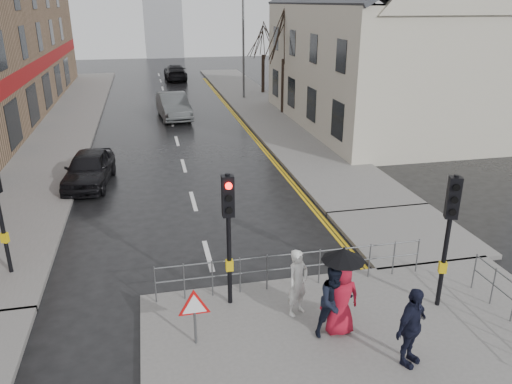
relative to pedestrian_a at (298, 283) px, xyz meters
name	(u,v)px	position (x,y,z in m)	size (l,w,h in m)	color
ground	(224,312)	(-1.70, 0.59, -0.98)	(120.00, 120.00, 0.00)	black
left_pavement	(68,120)	(-8.20, 23.59, -0.91)	(4.00, 44.00, 0.14)	#605E5B
right_pavement	(258,105)	(4.80, 25.59, -0.91)	(4.00, 40.00, 0.14)	#605E5B
pavement_bridge_right	(406,233)	(4.80, 3.59, -0.91)	(4.00, 4.20, 0.14)	#605E5B
building_right_cream	(376,45)	(10.30, 18.59, 3.80)	(9.00, 16.40, 10.10)	beige
traffic_signal_near_left	(228,217)	(-1.50, 0.78, 1.48)	(0.28, 0.27, 3.40)	black
traffic_signal_near_right	(450,219)	(3.50, -0.42, 1.48)	(0.34, 0.33, 3.40)	black
guard_railing_front	(294,262)	(0.25, 1.19, -0.12)	(7.14, 0.04, 1.00)	#595B5E
warning_sign	(194,308)	(-2.50, -0.62, 0.07)	(0.80, 0.07, 1.35)	#595B5E
street_lamp	(241,36)	(4.12, 28.59, 3.73)	(1.83, 0.25, 8.00)	#595B5E
tree_near	(284,35)	(5.80, 22.59, 4.16)	(2.40, 2.40, 6.58)	black
tree_far	(263,38)	(6.30, 30.59, 3.45)	(2.40, 2.40, 5.64)	black
pedestrian_a	(298,283)	(0.00, 0.00, 0.00)	(0.61, 0.40, 1.67)	silver
pedestrian_b	(335,301)	(0.56, -0.96, 0.03)	(0.84, 0.66, 1.73)	black
pedestrian_with_umbrella	(341,288)	(0.71, -0.90, 0.30)	(0.96, 0.96, 2.11)	#A51328
pedestrian_d	(411,327)	(1.73, -2.19, 0.04)	(1.03, 0.43, 1.76)	black
car_parked	(89,168)	(-5.70, 10.86, -0.26)	(1.68, 4.18, 1.42)	black
car_mid	(173,106)	(-1.48, 22.83, -0.16)	(1.72, 4.94, 1.63)	#404345
car_far	(175,72)	(-0.22, 40.05, -0.25)	(2.04, 5.02, 1.46)	black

